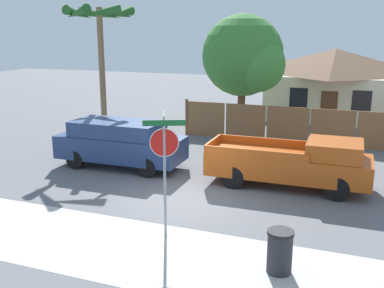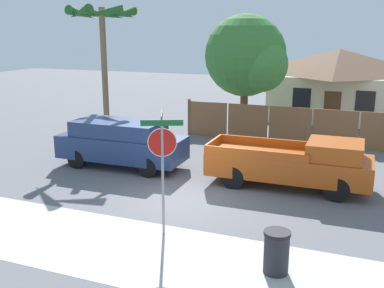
% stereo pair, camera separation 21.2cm
% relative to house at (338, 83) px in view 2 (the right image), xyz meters
% --- Properties ---
extents(ground_plane, '(80.00, 80.00, 0.00)m').
position_rel_house_xyz_m(ground_plane, '(-3.38, -16.38, -2.17)').
color(ground_plane, slate).
extents(sidewalk_strip, '(36.00, 3.20, 0.01)m').
position_rel_house_xyz_m(sidewalk_strip, '(-3.38, -19.98, -2.17)').
color(sidewalk_strip, beige).
rests_on(sidewalk_strip, ground).
extents(wooden_fence, '(12.54, 0.12, 1.84)m').
position_rel_house_xyz_m(wooden_fence, '(-0.51, -7.62, -1.30)').
color(wooden_fence, brown).
rests_on(wooden_fence, ground).
extents(house, '(8.09, 6.58, 4.20)m').
position_rel_house_xyz_m(house, '(0.00, 0.00, 0.00)').
color(house, beige).
rests_on(house, ground).
extents(oak_tree, '(4.41, 4.20, 6.11)m').
position_rel_house_xyz_m(oak_tree, '(-4.07, -6.04, 1.73)').
color(oak_tree, brown).
rests_on(oak_tree, ground).
extents(palm_tree, '(3.12, 3.33, 6.38)m').
position_rel_house_xyz_m(palm_tree, '(-10.02, -10.26, 3.33)').
color(palm_tree, brown).
rests_on(palm_tree, ground).
extents(red_suv, '(5.01, 1.98, 1.84)m').
position_rel_house_xyz_m(red_suv, '(-7.06, -13.93, -1.18)').
color(red_suv, navy).
rests_on(red_suv, ground).
extents(orange_pickup, '(5.50, 1.96, 1.73)m').
position_rel_house_xyz_m(orange_pickup, '(-0.31, -13.93, -1.30)').
color(orange_pickup, '#B74C14').
rests_on(orange_pickup, ground).
extents(stop_sign, '(0.99, 0.89, 3.27)m').
position_rel_house_xyz_m(stop_sign, '(-2.91, -18.90, 0.07)').
color(stop_sign, gray).
rests_on(stop_sign, ground).
extents(trash_bin, '(0.60, 0.60, 1.00)m').
position_rel_house_xyz_m(trash_bin, '(0.24, -19.76, -1.67)').
color(trash_bin, '#28282D').
rests_on(trash_bin, ground).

